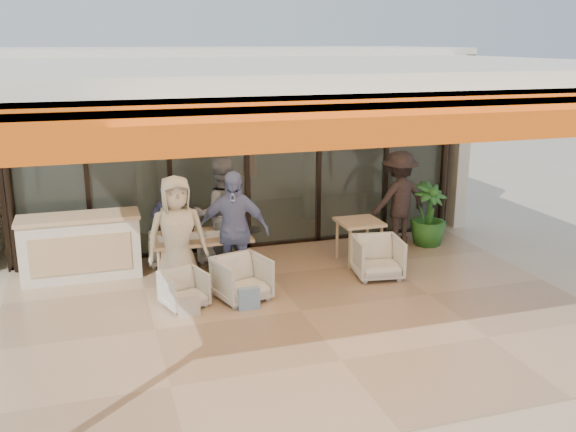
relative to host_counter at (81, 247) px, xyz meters
name	(u,v)px	position (x,y,z in m)	size (l,w,h in m)	color
ground	(301,312)	(2.88, -2.30, -0.53)	(70.00, 70.00, 0.00)	#C6B293
terrace_floor	(301,312)	(2.88, -2.30, -0.53)	(8.00, 6.00, 0.01)	tan
terrace_structure	(309,75)	(2.88, -2.56, 2.72)	(8.00, 6.00, 3.40)	silver
glass_storefront	(247,162)	(2.88, 0.70, 1.07)	(8.08, 0.10, 3.20)	#9EADA3
interior_block	(219,112)	(2.88, 3.02, 1.70)	(9.05, 3.62, 3.52)	silver
host_counter	(81,247)	(0.00, 0.00, 0.00)	(1.85, 0.65, 1.04)	silver
dining_table	(200,239)	(1.78, -0.66, 0.16)	(1.50, 0.90, 0.93)	#D6B282
chair_far_left	(167,247)	(1.37, 0.29, -0.23)	(0.58, 0.54, 0.60)	white
chair_far_right	(216,241)	(2.21, 0.29, -0.19)	(0.65, 0.61, 0.67)	white
chair_near_left	(184,288)	(1.37, -1.61, -0.24)	(0.57, 0.53, 0.59)	white
chair_near_right	(242,277)	(2.21, -1.61, -0.17)	(0.70, 0.65, 0.72)	white
diner_navy	(169,229)	(1.37, -0.21, 0.22)	(0.55, 0.36, 1.50)	#1B1D3B
diner_grey	(221,214)	(2.21, -0.21, 0.41)	(0.91, 0.71, 1.87)	slate
diner_cream	(177,236)	(1.37, -1.11, 0.37)	(0.88, 0.57, 1.80)	beige
diner_periwinkle	(233,231)	(2.21, -1.11, 0.38)	(1.07, 0.45, 1.83)	#748BC2
tote_bag_cream	(189,307)	(1.37, -2.01, -0.36)	(0.30, 0.10, 0.34)	silver
tote_bag_blue	(249,299)	(2.21, -2.01, -0.36)	(0.30, 0.10, 0.34)	#99BFD8
side_table	(359,227)	(4.47, -0.62, 0.11)	(0.70, 0.70, 0.74)	#D6B282
side_chair	(378,256)	(4.47, -1.37, -0.16)	(0.72, 0.67, 0.74)	white
standing_woman	(399,200)	(5.51, -0.01, 0.35)	(1.14, 0.66, 1.77)	black
potted_palm	(428,215)	(6.06, -0.14, 0.06)	(0.66, 0.66, 1.18)	#1E5919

